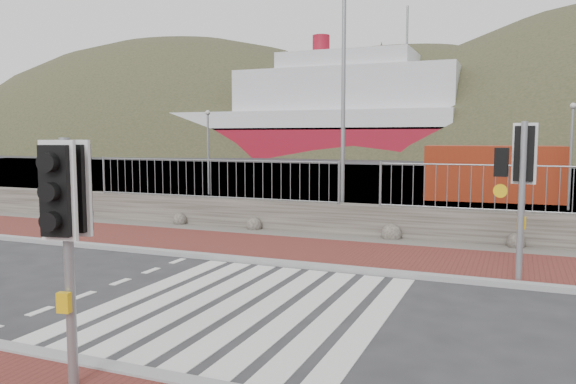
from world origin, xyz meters
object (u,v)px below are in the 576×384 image
at_px(traffic_signal_near, 67,211).
at_px(traffic_signal_far, 520,167).
at_px(streetlight, 347,98).
at_px(shipping_container, 493,173).
at_px(ferry, 303,119).

relative_size(traffic_signal_near, traffic_signal_far, 0.90).
bearing_deg(streetlight, traffic_signal_near, -73.34).
relative_size(traffic_signal_far, streetlight, 0.44).
bearing_deg(traffic_signal_near, shipping_container, 70.37).
height_order(ferry, traffic_signal_near, ferry).
relative_size(ferry, shipping_container, 8.58).
distance_m(streetlight, shipping_container, 11.44).
xyz_separation_m(ferry, streetlight, (23.99, -59.83, -1.39)).
bearing_deg(shipping_container, ferry, 115.72).
xyz_separation_m(streetlight, shipping_container, (3.77, 10.44, -2.76)).
relative_size(ferry, traffic_signal_near, 17.71).
distance_m(traffic_signal_far, shipping_container, 15.24).
height_order(streetlight, shipping_container, streetlight).
xyz_separation_m(ferry, traffic_signal_far, (28.81, -64.55, -3.10)).
bearing_deg(traffic_signal_near, ferry, 98.09).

